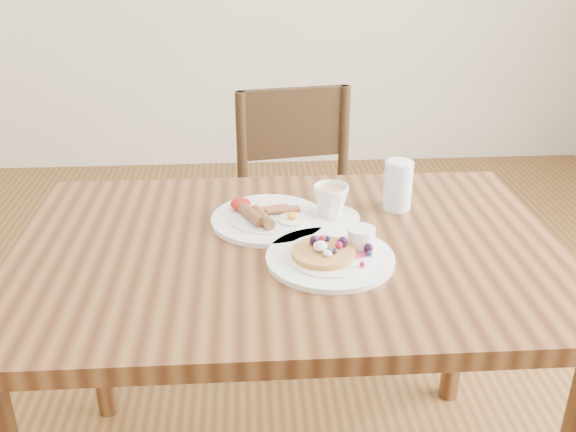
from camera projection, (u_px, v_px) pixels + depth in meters
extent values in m
cube|color=brown|center=(288.00, 253.00, 1.42)|extent=(1.20, 0.80, 0.04)
cylinder|color=brown|center=(460.00, 302.00, 1.92)|extent=(0.06, 0.06, 0.71)
cylinder|color=brown|center=(94.00, 316.00, 1.85)|extent=(0.06, 0.06, 0.71)
cube|color=#331F12|center=(305.00, 229.00, 2.15)|extent=(0.48, 0.48, 0.04)
cylinder|color=#331F12|center=(264.00, 324.00, 2.05)|extent=(0.04, 0.04, 0.43)
cylinder|color=#331F12|center=(370.00, 310.00, 2.13)|extent=(0.04, 0.04, 0.43)
cylinder|color=#331F12|center=(246.00, 269.00, 2.37)|extent=(0.04, 0.04, 0.43)
cylinder|color=#331F12|center=(339.00, 258.00, 2.44)|extent=(0.04, 0.04, 0.43)
cylinder|color=#331F12|center=(343.00, 147.00, 2.25)|extent=(0.04, 0.04, 0.43)
cylinder|color=#331F12|center=(242.00, 154.00, 2.18)|extent=(0.04, 0.04, 0.43)
cube|color=#331F12|center=(293.00, 123.00, 2.18)|extent=(0.38, 0.09, 0.24)
cylinder|color=white|center=(330.00, 258.00, 1.34)|extent=(0.27, 0.27, 0.01)
cylinder|color=white|center=(330.00, 255.00, 1.34)|extent=(0.19, 0.19, 0.01)
cylinder|color=#B22D59|center=(353.00, 251.00, 1.35)|extent=(0.07, 0.07, 0.00)
cylinder|color=#C68C47|center=(323.00, 253.00, 1.33)|extent=(0.13, 0.13, 0.01)
ellipsoid|color=white|center=(321.00, 247.00, 1.32)|extent=(0.03, 0.03, 0.02)
ellipsoid|color=white|center=(330.00, 254.00, 1.30)|extent=(0.02, 0.02, 0.01)
cylinder|color=white|center=(361.00, 237.00, 1.36)|extent=(0.06, 0.06, 0.04)
cylinder|color=#591E07|center=(361.00, 230.00, 1.36)|extent=(0.05, 0.05, 0.00)
sphere|color=black|center=(337.00, 243.00, 1.34)|extent=(0.02, 0.02, 0.02)
sphere|color=#1E234C|center=(337.00, 240.00, 1.35)|extent=(0.01, 0.01, 0.01)
sphere|color=#1E234C|center=(331.00, 237.00, 1.37)|extent=(0.01, 0.01, 0.01)
sphere|color=#B21938|center=(323.00, 239.00, 1.35)|extent=(0.02, 0.02, 0.02)
sphere|color=black|center=(316.00, 239.00, 1.35)|extent=(0.02, 0.02, 0.02)
sphere|color=#1E234C|center=(310.00, 245.00, 1.34)|extent=(0.01, 0.01, 0.01)
sphere|color=black|center=(320.00, 246.00, 1.33)|extent=(0.02, 0.02, 0.02)
sphere|color=#1E234C|center=(325.00, 251.00, 1.31)|extent=(0.01, 0.01, 0.01)
sphere|color=#1E234C|center=(335.00, 252.00, 1.31)|extent=(0.01, 0.01, 0.01)
sphere|color=#B21938|center=(336.00, 246.00, 1.33)|extent=(0.02, 0.02, 0.02)
sphere|color=#1E234C|center=(366.00, 261.00, 1.30)|extent=(0.01, 0.01, 0.01)
sphere|color=#B21938|center=(369.00, 252.00, 1.33)|extent=(0.01, 0.01, 0.01)
sphere|color=black|center=(363.00, 241.00, 1.37)|extent=(0.02, 0.02, 0.02)
sphere|color=#1E234C|center=(350.00, 237.00, 1.39)|extent=(0.01, 0.01, 0.01)
cylinder|color=white|center=(269.00, 219.00, 1.51)|extent=(0.27, 0.27, 0.01)
cylinder|color=white|center=(268.00, 217.00, 1.51)|extent=(0.19, 0.19, 0.01)
cylinder|color=brown|center=(251.00, 215.00, 1.48)|extent=(0.06, 0.10, 0.03)
cylinder|color=brown|center=(262.00, 217.00, 1.47)|extent=(0.06, 0.10, 0.03)
cube|color=maroon|center=(272.00, 208.00, 1.53)|extent=(0.08, 0.04, 0.01)
cube|color=maroon|center=(283.00, 209.00, 1.52)|extent=(0.08, 0.03, 0.01)
cylinder|color=white|center=(293.00, 219.00, 1.48)|extent=(0.07, 0.07, 0.00)
ellipsoid|color=yellow|center=(293.00, 215.00, 1.48)|extent=(0.03, 0.03, 0.01)
ellipsoid|color=#A5190F|center=(241.00, 204.00, 1.53)|extent=(0.05, 0.05, 0.03)
cylinder|color=white|center=(330.00, 217.00, 1.52)|extent=(0.14, 0.14, 0.01)
imported|color=white|center=(331.00, 201.00, 1.51)|extent=(0.12, 0.12, 0.08)
cylinder|color=tan|center=(331.00, 190.00, 1.49)|extent=(0.07, 0.07, 0.00)
cylinder|color=silver|center=(398.00, 185.00, 1.56)|extent=(0.07, 0.07, 0.12)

